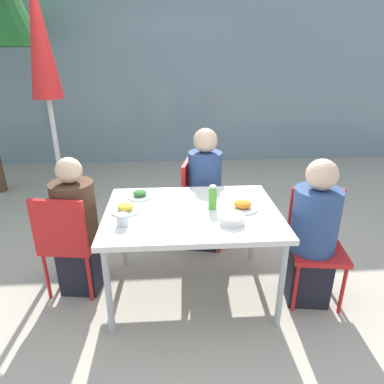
{
  "coord_description": "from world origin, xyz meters",
  "views": [
    {
      "loc": [
        -0.16,
        -2.3,
        1.83
      ],
      "look_at": [
        0.0,
        0.0,
        0.89
      ],
      "focal_mm": 32.0,
      "sensor_mm": 36.0,
      "label": 1
    }
  ],
  "objects_px": {
    "person_far": "(205,192)",
    "bottle": "(213,198)",
    "chair_left": "(67,238)",
    "salad_bowl": "(232,219)",
    "chair_far": "(197,196)",
    "drinking_cup": "(122,220)",
    "chair_right": "(316,236)",
    "closed_umbrella": "(43,60)",
    "person_left": "(77,230)",
    "person_right": "(312,237)"
  },
  "relations": [
    {
      "from": "person_far",
      "to": "bottle",
      "type": "relative_size",
      "value": 6.51
    },
    {
      "from": "chair_left",
      "to": "bottle",
      "type": "bearing_deg",
      "value": 6.76
    },
    {
      "from": "chair_left",
      "to": "salad_bowl",
      "type": "distance_m",
      "value": 1.27
    },
    {
      "from": "chair_far",
      "to": "drinking_cup",
      "type": "bearing_deg",
      "value": -17.58
    },
    {
      "from": "chair_left",
      "to": "chair_right",
      "type": "bearing_deg",
      "value": 4.82
    },
    {
      "from": "closed_umbrella",
      "to": "salad_bowl",
      "type": "height_order",
      "value": "closed_umbrella"
    },
    {
      "from": "chair_right",
      "to": "bottle",
      "type": "bearing_deg",
      "value": 2.09
    },
    {
      "from": "person_left",
      "to": "chair_right",
      "type": "relative_size",
      "value": 1.3
    },
    {
      "from": "closed_umbrella",
      "to": "salad_bowl",
      "type": "bearing_deg",
      "value": -36.18
    },
    {
      "from": "salad_bowl",
      "to": "person_left",
      "type": "bearing_deg",
      "value": 163.81
    },
    {
      "from": "person_far",
      "to": "closed_umbrella",
      "type": "height_order",
      "value": "closed_umbrella"
    },
    {
      "from": "person_far",
      "to": "salad_bowl",
      "type": "height_order",
      "value": "person_far"
    },
    {
      "from": "person_left",
      "to": "salad_bowl",
      "type": "bearing_deg",
      "value": -8.0
    },
    {
      "from": "chair_right",
      "to": "closed_umbrella",
      "type": "relative_size",
      "value": 0.35
    },
    {
      "from": "closed_umbrella",
      "to": "chair_left",
      "type": "bearing_deg",
      "value": -73.22
    },
    {
      "from": "person_far",
      "to": "bottle",
      "type": "xyz_separation_m",
      "value": [
        -0.02,
        -0.7,
        0.25
      ]
    },
    {
      "from": "person_left",
      "to": "closed_umbrella",
      "type": "height_order",
      "value": "closed_umbrella"
    },
    {
      "from": "chair_left",
      "to": "salad_bowl",
      "type": "xyz_separation_m",
      "value": [
        1.22,
        -0.26,
        0.25
      ]
    },
    {
      "from": "chair_right",
      "to": "person_far",
      "type": "distance_m",
      "value": 1.11
    },
    {
      "from": "person_left",
      "to": "drinking_cup",
      "type": "height_order",
      "value": "person_left"
    },
    {
      "from": "chair_right",
      "to": "bottle",
      "type": "distance_m",
      "value": 0.86
    },
    {
      "from": "chair_right",
      "to": "chair_far",
      "type": "bearing_deg",
      "value": -36.96
    },
    {
      "from": "closed_umbrella",
      "to": "salad_bowl",
      "type": "distance_m",
      "value": 2.07
    },
    {
      "from": "chair_far",
      "to": "chair_right",
      "type": "bearing_deg",
      "value": 58.11
    },
    {
      "from": "person_far",
      "to": "salad_bowl",
      "type": "bearing_deg",
      "value": 18.6
    },
    {
      "from": "chair_right",
      "to": "closed_umbrella",
      "type": "xyz_separation_m",
      "value": [
        -2.16,
        0.92,
        1.26
      ]
    },
    {
      "from": "closed_umbrella",
      "to": "bottle",
      "type": "relative_size",
      "value": 13.43
    },
    {
      "from": "chair_right",
      "to": "person_far",
      "type": "xyz_separation_m",
      "value": [
        -0.79,
        0.79,
        0.07
      ]
    },
    {
      "from": "chair_far",
      "to": "chair_left",
      "type": "bearing_deg",
      "value": -41.85
    },
    {
      "from": "closed_umbrella",
      "to": "salad_bowl",
      "type": "xyz_separation_m",
      "value": [
        1.46,
        -1.07,
        -1.01
      ]
    },
    {
      "from": "person_left",
      "to": "person_right",
      "type": "xyz_separation_m",
      "value": [
        1.79,
        -0.26,
        0.02
      ]
    },
    {
      "from": "chair_left",
      "to": "person_left",
      "type": "relative_size",
      "value": 0.77
    },
    {
      "from": "bottle",
      "to": "person_right",
      "type": "bearing_deg",
      "value": -11.99
    },
    {
      "from": "person_right",
      "to": "chair_far",
      "type": "distance_m",
      "value": 1.22
    },
    {
      "from": "chair_far",
      "to": "salad_bowl",
      "type": "bearing_deg",
      "value": 21.98
    },
    {
      "from": "chair_right",
      "to": "chair_far",
      "type": "distance_m",
      "value": 1.21
    },
    {
      "from": "chair_left",
      "to": "person_right",
      "type": "xyz_separation_m",
      "value": [
        1.85,
        -0.19,
        0.04
      ]
    },
    {
      "from": "chair_right",
      "to": "drinking_cup",
      "type": "distance_m",
      "value": 1.48
    },
    {
      "from": "chair_left",
      "to": "person_left",
      "type": "height_order",
      "value": "person_left"
    },
    {
      "from": "person_far",
      "to": "bottle",
      "type": "height_order",
      "value": "person_far"
    },
    {
      "from": "person_right",
      "to": "person_far",
      "type": "relative_size",
      "value": 0.96
    },
    {
      "from": "closed_umbrella",
      "to": "person_left",
      "type": "bearing_deg",
      "value": -67.49
    },
    {
      "from": "chair_right",
      "to": "chair_left",
      "type": "bearing_deg",
      "value": 4.77
    },
    {
      "from": "person_left",
      "to": "closed_umbrella",
      "type": "relative_size",
      "value": 0.46
    },
    {
      "from": "salad_bowl",
      "to": "chair_far",
      "type": "bearing_deg",
      "value": 98.77
    },
    {
      "from": "person_left",
      "to": "person_far",
      "type": "bearing_deg",
      "value": 37.63
    },
    {
      "from": "chair_left",
      "to": "drinking_cup",
      "type": "xyz_separation_m",
      "value": [
        0.47,
        -0.25,
        0.27
      ]
    },
    {
      "from": "chair_right",
      "to": "salad_bowl",
      "type": "relative_size",
      "value": 4.79
    },
    {
      "from": "person_far",
      "to": "closed_umbrella",
      "type": "distance_m",
      "value": 1.82
    },
    {
      "from": "chair_far",
      "to": "drinking_cup",
      "type": "xyz_separation_m",
      "value": [
        -0.59,
        -1.0,
        0.27
      ]
    }
  ]
}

